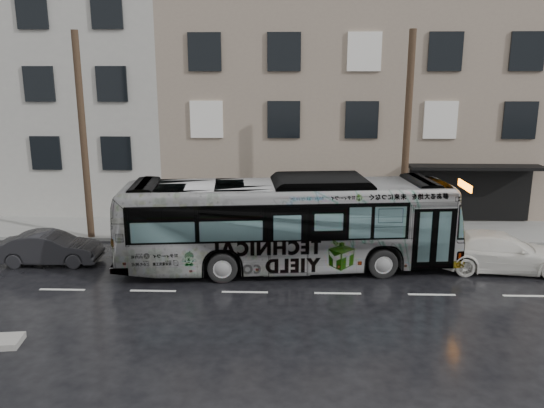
# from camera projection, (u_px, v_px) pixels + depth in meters

# --- Properties ---
(ground) EXTENTS (120.00, 120.00, 0.00)m
(ground) POSITION_uv_depth(u_px,v_px,m) (250.00, 267.00, 20.72)
(ground) COLOR black
(ground) RESTS_ON ground
(sidewalk) EXTENTS (90.00, 3.60, 0.15)m
(sidewalk) POSITION_uv_depth(u_px,v_px,m) (258.00, 230.00, 25.46)
(sidewalk) COLOR gray
(sidewalk) RESTS_ON ground
(building_taupe) EXTENTS (20.00, 12.00, 11.00)m
(building_taupe) POSITION_uv_depth(u_px,v_px,m) (349.00, 107.00, 31.60)
(building_taupe) COLOR gray
(building_taupe) RESTS_ON ground
(utility_pole_front) EXTENTS (0.30, 0.30, 9.00)m
(utility_pole_front) POSITION_uv_depth(u_px,v_px,m) (407.00, 139.00, 22.62)
(utility_pole_front) COLOR #3D2D1E
(utility_pole_front) RESTS_ON sidewalk
(utility_pole_rear) EXTENTS (0.30, 0.30, 9.00)m
(utility_pole_rear) POSITION_uv_depth(u_px,v_px,m) (83.00, 138.00, 23.08)
(utility_pole_rear) COLOR #3D2D1E
(utility_pole_rear) RESTS_ON sidewalk
(sign_post) EXTENTS (0.06, 0.06, 2.40)m
(sign_post) POSITION_uv_depth(u_px,v_px,m) (427.00, 214.00, 23.35)
(sign_post) COLOR slate
(sign_post) RESTS_ON sidewalk
(bus) EXTENTS (13.11, 4.38, 3.58)m
(bus) POSITION_uv_depth(u_px,v_px,m) (287.00, 223.00, 20.23)
(bus) COLOR #B2B2B2
(bus) RESTS_ON ground
(white_sedan) EXTENTS (5.21, 2.41, 1.47)m
(white_sedan) POSITION_uv_depth(u_px,v_px,m) (499.00, 251.00, 20.25)
(white_sedan) COLOR silver
(white_sedan) RESTS_ON ground
(dark_sedan) EXTENTS (3.97, 1.52, 1.29)m
(dark_sedan) POSITION_uv_depth(u_px,v_px,m) (50.00, 248.00, 20.94)
(dark_sedan) COLOR black
(dark_sedan) RESTS_ON ground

